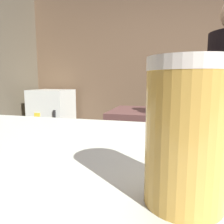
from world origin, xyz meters
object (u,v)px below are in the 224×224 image
bottle_vinegar (217,72)px  mini_fridge (52,122)px  mixing_bowl (175,109)px  bottle_soy (221,72)px  pint_glass_far (186,133)px

bottle_vinegar → mini_fridge: bearing=-177.8°
mini_fridge → bottle_vinegar: bottle_vinegar is taller
mixing_bowl → bottle_vinegar: bearing=68.0°
bottle_soy → mini_fridge: bearing=-174.9°
mixing_bowl → pint_glass_far: size_ratio=1.33×
bottle_soy → bottle_vinegar: (-0.08, -0.13, -0.01)m
mini_fridge → bottle_soy: size_ratio=5.46×
bottle_soy → pint_glass_far: bearing=-101.5°
bottle_vinegar → pint_glass_far: bearing=-100.6°
mixing_bowl → bottle_soy: bearing=67.1°
bottle_soy → bottle_vinegar: bearing=-120.9°
mini_fridge → bottle_soy: bottle_soy is taller
bottle_soy → bottle_vinegar: 0.15m
pint_glass_far → bottle_soy: bottle_soy is taller
mini_fridge → mixing_bowl: mini_fridge is taller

